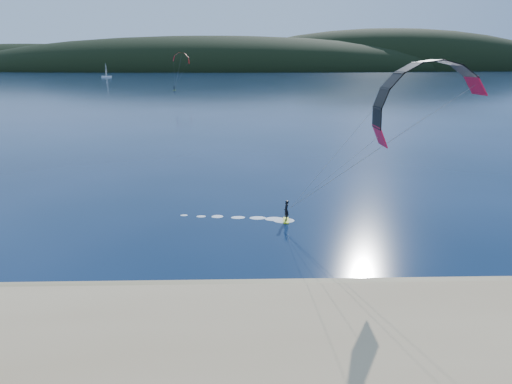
# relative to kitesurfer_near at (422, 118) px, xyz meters

# --- Properties ---
(ground) EXTENTS (1800.00, 1800.00, 0.00)m
(ground) POSITION_rel_kitesurfer_near_xyz_m (-17.15, -13.25, -9.99)
(ground) COLOR #061832
(ground) RESTS_ON ground
(wet_sand) EXTENTS (220.00, 2.50, 0.10)m
(wet_sand) POSITION_rel_kitesurfer_near_xyz_m (-17.15, -8.75, -9.94)
(wet_sand) COLOR #968457
(wet_sand) RESTS_ON ground
(headland) EXTENTS (1200.00, 310.00, 140.00)m
(headland) POSITION_rel_kitesurfer_near_xyz_m (-16.51, 732.03, -9.99)
(headland) COLOR black
(headland) RESTS_ON ground
(kitesurfer_near) EXTENTS (25.97, 6.90, 15.45)m
(kitesurfer_near) POSITION_rel_kitesurfer_near_xyz_m (0.00, 0.00, 0.00)
(kitesurfer_near) COLOR #CCF01C
(kitesurfer_near) RESTS_ON ground
(kitesurfer_far) EXTENTS (9.99, 5.54, 17.22)m
(kitesurfer_far) POSITION_rel_kitesurfer_near_xyz_m (-46.33, 190.93, 4.42)
(kitesurfer_far) COLOR #CCF01C
(kitesurfer_far) RESTS_ON ground
(sailboat) EXTENTS (9.60, 5.99, 13.37)m
(sailboat) POSITION_rel_kitesurfer_near_xyz_m (-146.48, 387.75, -9.00)
(sailboat) COLOR white
(sailboat) RESTS_ON ground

